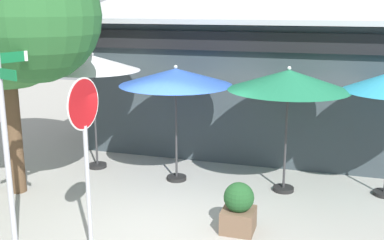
{
  "coord_description": "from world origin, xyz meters",
  "views": [
    {
      "loc": [
        2.85,
        -7.46,
        3.82
      ],
      "look_at": [
        0.21,
        1.2,
        1.6
      ],
      "focal_mm": 44.07,
      "sensor_mm": 36.0,
      "label": 1
    }
  ],
  "objects_px": {
    "shade_tree": "(8,0)",
    "sidewalk_planter": "(239,208)",
    "patio_umbrella_ivory_left": "(92,64)",
    "stop_sign": "(85,132)",
    "patio_umbrella_royal_blue_center": "(176,78)",
    "patio_umbrella_forest_green_right": "(289,81)",
    "street_sign_post": "(5,130)"
  },
  "relations": [
    {
      "from": "sidewalk_planter",
      "to": "patio_umbrella_forest_green_right",
      "type": "bearing_deg",
      "value": 75.16
    },
    {
      "from": "patio_umbrella_royal_blue_center",
      "to": "patio_umbrella_forest_green_right",
      "type": "bearing_deg",
      "value": 1.18
    },
    {
      "from": "stop_sign",
      "to": "patio_umbrella_ivory_left",
      "type": "height_order",
      "value": "stop_sign"
    },
    {
      "from": "street_sign_post",
      "to": "stop_sign",
      "type": "bearing_deg",
      "value": 7.29
    },
    {
      "from": "street_sign_post",
      "to": "patio_umbrella_ivory_left",
      "type": "height_order",
      "value": "street_sign_post"
    },
    {
      "from": "patio_umbrella_forest_green_right",
      "to": "sidewalk_planter",
      "type": "bearing_deg",
      "value": -104.84
    },
    {
      "from": "patio_umbrella_royal_blue_center",
      "to": "patio_umbrella_forest_green_right",
      "type": "distance_m",
      "value": 2.37
    },
    {
      "from": "stop_sign",
      "to": "sidewalk_planter",
      "type": "xyz_separation_m",
      "value": [
        2.13,
        1.3,
        -1.53
      ]
    },
    {
      "from": "patio_umbrella_ivory_left",
      "to": "shade_tree",
      "type": "distance_m",
      "value": 2.48
    },
    {
      "from": "stop_sign",
      "to": "sidewalk_planter",
      "type": "bearing_deg",
      "value": 31.37
    },
    {
      "from": "patio_umbrella_ivory_left",
      "to": "patio_umbrella_royal_blue_center",
      "type": "height_order",
      "value": "patio_umbrella_ivory_left"
    },
    {
      "from": "street_sign_post",
      "to": "sidewalk_planter",
      "type": "height_order",
      "value": "street_sign_post"
    },
    {
      "from": "patio_umbrella_ivory_left",
      "to": "sidewalk_planter",
      "type": "bearing_deg",
      "value": -29.93
    },
    {
      "from": "patio_umbrella_ivory_left",
      "to": "patio_umbrella_forest_green_right",
      "type": "height_order",
      "value": "patio_umbrella_ivory_left"
    },
    {
      "from": "stop_sign",
      "to": "patio_umbrella_royal_blue_center",
      "type": "relative_size",
      "value": 1.08
    },
    {
      "from": "sidewalk_planter",
      "to": "street_sign_post",
      "type": "bearing_deg",
      "value": -156.92
    },
    {
      "from": "patio_umbrella_ivory_left",
      "to": "patio_umbrella_royal_blue_center",
      "type": "relative_size",
      "value": 1.07
    },
    {
      "from": "shade_tree",
      "to": "sidewalk_planter",
      "type": "bearing_deg",
      "value": -3.89
    },
    {
      "from": "street_sign_post",
      "to": "patio_umbrella_forest_green_right",
      "type": "bearing_deg",
      "value": 41.53
    },
    {
      "from": "stop_sign",
      "to": "patio_umbrella_forest_green_right",
      "type": "height_order",
      "value": "stop_sign"
    },
    {
      "from": "patio_umbrella_ivory_left",
      "to": "shade_tree",
      "type": "bearing_deg",
      "value": -107.77
    },
    {
      "from": "stop_sign",
      "to": "patio_umbrella_royal_blue_center",
      "type": "bearing_deg",
      "value": 84.53
    },
    {
      "from": "shade_tree",
      "to": "patio_umbrella_ivory_left",
      "type": "bearing_deg",
      "value": 72.23
    },
    {
      "from": "patio_umbrella_royal_blue_center",
      "to": "street_sign_post",
      "type": "bearing_deg",
      "value": -115.05
    },
    {
      "from": "shade_tree",
      "to": "sidewalk_planter",
      "type": "xyz_separation_m",
      "value": [
        4.54,
        -0.31,
        -3.48
      ]
    },
    {
      "from": "patio_umbrella_royal_blue_center",
      "to": "patio_umbrella_forest_green_right",
      "type": "height_order",
      "value": "patio_umbrella_forest_green_right"
    },
    {
      "from": "patio_umbrella_forest_green_right",
      "to": "sidewalk_planter",
      "type": "relative_size",
      "value": 2.99
    },
    {
      "from": "street_sign_post",
      "to": "shade_tree",
      "type": "relative_size",
      "value": 0.54
    },
    {
      "from": "shade_tree",
      "to": "sidewalk_planter",
      "type": "height_order",
      "value": "shade_tree"
    },
    {
      "from": "sidewalk_planter",
      "to": "patio_umbrella_ivory_left",
      "type": "bearing_deg",
      "value": 150.07
    },
    {
      "from": "patio_umbrella_forest_green_right",
      "to": "stop_sign",
      "type": "bearing_deg",
      "value": -128.51
    },
    {
      "from": "street_sign_post",
      "to": "shade_tree",
      "type": "height_order",
      "value": "shade_tree"
    }
  ]
}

